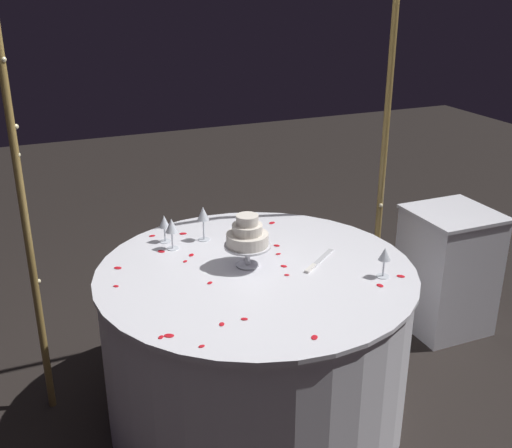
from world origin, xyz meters
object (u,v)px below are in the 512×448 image
Objects in this scene: tiered_cake at (247,236)px; wine_glass_3 at (172,227)px; main_table at (256,342)px; side_table at (447,270)px; wine_glass_0 at (203,215)px; wine_glass_2 at (384,256)px; wine_glass_1 at (164,223)px; cake_knife at (318,262)px; decorative_arch at (222,119)px.

wine_glass_3 is (-0.27, 0.33, -0.03)m from tiered_cake.
side_table is (1.40, 0.29, -0.01)m from main_table.
wine_glass_2 is at bearing -49.28° from wine_glass_0.
wine_glass_1 is 1.02× the size of wine_glass_2.
wine_glass_0 is at bearing 174.96° from side_table.
wine_glass_2 reaches higher than cake_knife.
decorative_arch is 1.10m from main_table.
side_table is 5.26× the size of wine_glass_1.
side_table is 1.22m from cake_knife.
wine_glass_0 is (-0.11, 0.43, 0.53)m from main_table.
cake_knife is (0.30, -0.05, 0.40)m from main_table.
wine_glass_3 is (-0.29, -0.05, -0.50)m from decorative_arch.
wine_glass_3 is at bearing -170.30° from decorative_arch.
main_table is 6.09× the size of cake_knife.
tiered_cake is 1.79× the size of wine_glass_2.
cake_knife is (0.32, -0.10, -0.15)m from tiered_cake.
main_table is at bearing 149.90° from wine_glass_2.
tiered_cake is at bearing -56.50° from wine_glass_1.
tiered_cake is 0.37m from cake_knife.
wine_glass_1 is at bearing 173.66° from side_table.
cake_knife is (-1.10, -0.34, 0.41)m from side_table.
wine_glass_2 is (0.62, -0.72, -0.03)m from wine_glass_0.
wine_glass_1 is at bearing 163.74° from wine_glass_0.
side_table is 3.13× the size of cake_knife.
wine_glass_2 is (0.50, -0.72, -0.52)m from decorative_arch.
side_table is 1.78m from wine_glass_1.
wine_glass_2 is (0.81, -0.77, -0.00)m from wine_glass_1.
tiered_cake is at bearing -50.14° from wine_glass_3.
wine_glass_0 is at bearing -16.26° from wine_glass_1.
cake_knife is at bearing -35.69° from wine_glass_3.
main_table is at bearing -168.17° from side_table.
wine_glass_1 reaches higher than wine_glass_2.
cake_knife is at bearing -41.14° from wine_glass_1.
wine_glass_2 is at bearing -55.14° from decorative_arch.
wine_glass_1 is 1.12m from wine_glass_2.
wine_glass_1 is (-0.30, 0.48, 0.50)m from main_table.
tiered_cake reaches higher than wine_glass_3.
side_table is at bearing 17.21° from cake_knife.
wine_glass_3 reaches higher than wine_glass_2.
wine_glass_2 is (-0.89, -0.58, 0.51)m from side_table.
main_table is (-0.00, -0.43, -1.02)m from decorative_arch.
wine_glass_0 is at bearing 103.93° from tiered_cake.
tiered_cake is 0.43m from wine_glass_3.
wine_glass_1 is (-0.31, 0.05, -0.52)m from decorative_arch.
decorative_arch is at bearing 89.83° from main_table.
wine_glass_0 is (-0.09, 0.37, -0.01)m from tiered_cake.
wine_glass_1 is at bearing 138.86° from cake_knife.
decorative_arch is at bearing -9.49° from wine_glass_1.
wine_glass_1 is (-0.28, 0.43, -0.05)m from tiered_cake.
decorative_arch is 8.85× the size of cake_knife.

